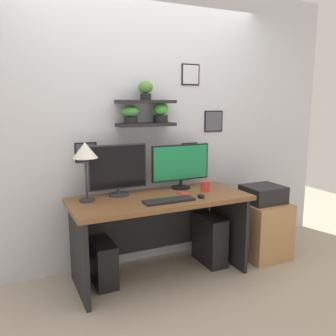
{
  "coord_description": "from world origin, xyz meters",
  "views": [
    {
      "loc": [
        -1.25,
        -2.79,
        1.57
      ],
      "look_at": [
        0.1,
        0.05,
        0.99
      ],
      "focal_mm": 37.99,
      "sensor_mm": 36.0,
      "label": 1
    }
  ],
  "objects": [
    {
      "name": "ground_plane",
      "position": [
        0.0,
        0.0,
        0.0
      ],
      "size": [
        8.0,
        8.0,
        0.0
      ],
      "primitive_type": "plane",
      "color": "tan"
    },
    {
      "name": "computer_tower_right",
      "position": [
        0.56,
        0.05,
        0.24
      ],
      "size": [
        0.18,
        0.4,
        0.48
      ],
      "primitive_type": "cube",
      "color": "black",
      "rests_on": "ground"
    },
    {
      "name": "back_wall_assembly",
      "position": [
        0.0,
        0.44,
        1.36
      ],
      "size": [
        4.4,
        0.24,
        2.7
      ],
      "color": "silver",
      "rests_on": "ground"
    },
    {
      "name": "computer_mouse",
      "position": [
        0.31,
        -0.18,
        0.77
      ],
      "size": [
        0.06,
        0.09,
        0.03
      ],
      "primitive_type": "ellipsoid",
      "color": "black",
      "rests_on": "desk"
    },
    {
      "name": "drawer_cabinet",
      "position": [
        1.13,
        -0.04,
        0.29
      ],
      "size": [
        0.44,
        0.5,
        0.57
      ],
      "primitive_type": "cube",
      "color": "tan",
      "rests_on": "ground"
    },
    {
      "name": "computer_tower_left",
      "position": [
        -0.51,
        0.1,
        0.19
      ],
      "size": [
        0.18,
        0.4,
        0.38
      ],
      "primitive_type": "cube",
      "color": "black",
      "rests_on": "ground"
    },
    {
      "name": "monitor_left",
      "position": [
        -0.31,
        0.22,
        0.99
      ],
      "size": [
        0.54,
        0.18,
        0.46
      ],
      "color": "#2D2D33",
      "rests_on": "desk"
    },
    {
      "name": "printer",
      "position": [
        1.13,
        -0.04,
        0.66
      ],
      "size": [
        0.38,
        0.34,
        0.17
      ],
      "primitive_type": "cube",
      "color": "black",
      "rests_on": "drawer_cabinet"
    },
    {
      "name": "desk_lamp",
      "position": [
        -0.62,
        0.14,
        1.16
      ],
      "size": [
        0.21,
        0.21,
        0.5
      ],
      "color": "#2D2D33",
      "rests_on": "desk"
    },
    {
      "name": "cell_phone",
      "position": [
        0.24,
        0.0,
        0.76
      ],
      "size": [
        0.1,
        0.15,
        0.01
      ],
      "primitive_type": "cube",
      "rotation": [
        0.0,
        0.0,
        0.2
      ],
      "color": "red",
      "rests_on": "desk"
    },
    {
      "name": "desk",
      "position": [
        0.0,
        0.05,
        0.54
      ],
      "size": [
        1.59,
        0.68,
        0.75
      ],
      "color": "brown",
      "rests_on": "ground"
    },
    {
      "name": "coffee_mug",
      "position": [
        0.47,
        0.02,
        0.8
      ],
      "size": [
        0.08,
        0.08,
        0.09
      ],
      "primitive_type": "cylinder",
      "color": "red",
      "rests_on": "desk"
    },
    {
      "name": "keyboard",
      "position": [
        0.01,
        -0.17,
        0.76
      ],
      "size": [
        0.44,
        0.14,
        0.02
      ],
      "primitive_type": "cube",
      "color": "black",
      "rests_on": "desk"
    },
    {
      "name": "monitor_right",
      "position": [
        0.31,
        0.22,
        0.98
      ],
      "size": [
        0.6,
        0.18,
        0.43
      ],
      "color": "black",
      "rests_on": "desk"
    }
  ]
}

